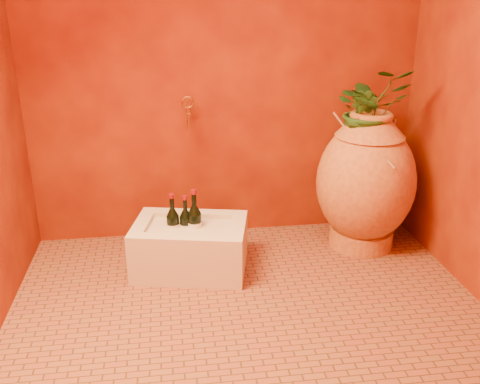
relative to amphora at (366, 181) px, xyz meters
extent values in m
plane|color=brown|center=(-0.85, -0.65, -0.44)|extent=(2.50, 2.50, 0.00)
cube|color=#580F05|center=(-0.85, 0.35, 0.81)|extent=(2.50, 0.02, 2.50)
cylinder|color=#C58637|center=(0.00, 0.00, -0.38)|extent=(0.42, 0.42, 0.12)
ellipsoid|color=#C58637|center=(0.00, 0.00, -0.01)|extent=(0.64, 0.64, 0.78)
cone|color=#C58637|center=(0.00, 0.00, 0.35)|extent=(0.44, 0.44, 0.12)
torus|color=#C58637|center=(0.00, 0.00, 0.42)|extent=(0.27, 0.27, 0.05)
cylinder|color=olive|center=(-0.08, -0.05, 0.24)|extent=(0.27, 0.31, 0.37)
cylinder|color=olive|center=(-0.02, -0.12, 0.28)|extent=(0.14, 0.38, 0.20)
cylinder|color=olive|center=(0.10, -0.08, 0.30)|extent=(0.20, 0.32, 0.16)
cube|color=beige|center=(-1.12, -0.17, -0.31)|extent=(0.73, 0.57, 0.27)
cube|color=beige|center=(-1.12, 0.00, -0.15)|extent=(0.65, 0.22, 0.03)
cube|color=beige|center=(-1.12, -0.35, -0.15)|extent=(0.65, 0.22, 0.03)
cube|color=beige|center=(-1.41, -0.17, -0.15)|extent=(0.14, 0.28, 0.03)
cube|color=beige|center=(-0.84, -0.17, -0.15)|extent=(0.14, 0.28, 0.03)
cylinder|color=black|center=(-1.15, -0.14, -0.19)|extent=(0.07, 0.07, 0.17)
cone|color=black|center=(-1.15, -0.14, -0.09)|extent=(0.07, 0.07, 0.05)
cylinder|color=black|center=(-1.15, -0.14, -0.03)|extent=(0.02, 0.02, 0.06)
cylinder|color=maroon|center=(-1.15, -0.14, 0.01)|extent=(0.03, 0.03, 0.02)
cylinder|color=silver|center=(-1.15, -0.14, -0.19)|extent=(0.07, 0.07, 0.07)
cylinder|color=black|center=(-1.09, -0.16, -0.18)|extent=(0.08, 0.08, 0.19)
cone|color=black|center=(-1.09, -0.16, -0.06)|extent=(0.08, 0.08, 0.05)
cylinder|color=black|center=(-1.09, -0.16, 0.00)|extent=(0.03, 0.03, 0.07)
cylinder|color=maroon|center=(-1.09, -0.16, 0.05)|extent=(0.03, 0.03, 0.03)
cylinder|color=silver|center=(-1.09, -0.16, -0.18)|extent=(0.08, 0.08, 0.08)
cylinder|color=black|center=(-1.22, -0.14, -0.19)|extent=(0.07, 0.07, 0.17)
cone|color=black|center=(-1.22, -0.14, -0.08)|extent=(0.07, 0.07, 0.05)
cylinder|color=black|center=(-1.22, -0.14, -0.02)|extent=(0.03, 0.03, 0.07)
cylinder|color=maroon|center=(-1.22, -0.14, 0.03)|extent=(0.03, 0.03, 0.02)
cylinder|color=silver|center=(-1.22, -0.14, -0.19)|extent=(0.08, 0.08, 0.08)
cylinder|color=#9C6324|center=(-1.09, 0.27, 0.42)|extent=(0.03, 0.16, 0.03)
cylinder|color=#9C6324|center=(-1.09, 0.19, 0.38)|extent=(0.02, 0.02, 0.09)
torus|color=#9C6324|center=(-1.09, 0.27, 0.48)|extent=(0.08, 0.01, 0.08)
cylinder|color=#9C6324|center=(-1.09, 0.27, 0.45)|extent=(0.01, 0.01, 0.06)
imported|color=#1C4E1B|center=(0.00, 0.02, 0.46)|extent=(0.47, 0.42, 0.50)
imported|color=#1C4E1B|center=(-0.08, -0.04, 0.43)|extent=(0.23, 0.24, 0.33)
camera|label=1|loc=(-1.24, -3.02, 1.16)|focal=40.00mm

